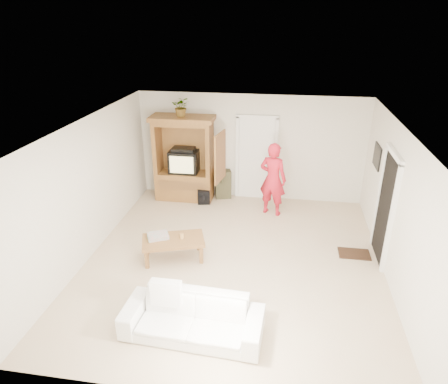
# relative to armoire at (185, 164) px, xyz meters

# --- Properties ---
(floor) EXTENTS (6.00, 6.00, 0.00)m
(floor) POSITION_rel_armoire_xyz_m (1.58, -2.66, -0.91)
(floor) COLOR tan
(floor) RESTS_ON ground
(ceiling) EXTENTS (6.00, 6.00, 0.00)m
(ceiling) POSITION_rel_armoire_xyz_m (1.58, -2.66, 1.69)
(ceiling) COLOR white
(ceiling) RESTS_ON floor
(wall_back) EXTENTS (5.50, 0.00, 5.50)m
(wall_back) POSITION_rel_armoire_xyz_m (1.58, 0.34, 0.39)
(wall_back) COLOR silver
(wall_back) RESTS_ON floor
(wall_front) EXTENTS (5.50, 0.00, 5.50)m
(wall_front) POSITION_rel_armoire_xyz_m (1.58, -5.66, 0.39)
(wall_front) COLOR silver
(wall_front) RESTS_ON floor
(wall_left) EXTENTS (0.00, 6.00, 6.00)m
(wall_left) POSITION_rel_armoire_xyz_m (-1.17, -2.66, 0.39)
(wall_left) COLOR silver
(wall_left) RESTS_ON floor
(wall_right) EXTENTS (0.00, 6.00, 6.00)m
(wall_right) POSITION_rel_armoire_xyz_m (4.33, -2.66, 0.39)
(wall_right) COLOR silver
(wall_right) RESTS_ON floor
(armoire) EXTENTS (1.82, 1.14, 2.10)m
(armoire) POSITION_rel_armoire_xyz_m (0.00, 0.00, 0.00)
(armoire) COLOR olive
(armoire) RESTS_ON floor
(door_back) EXTENTS (0.85, 0.05, 2.04)m
(door_back) POSITION_rel_armoire_xyz_m (1.73, 0.31, 0.11)
(door_back) COLOR white
(door_back) RESTS_ON floor
(doorway_right) EXTENTS (0.05, 0.90, 2.04)m
(doorway_right) POSITION_rel_armoire_xyz_m (4.30, -2.06, 0.11)
(doorway_right) COLOR black
(doorway_right) RESTS_ON floor
(framed_picture) EXTENTS (0.03, 0.60, 0.48)m
(framed_picture) POSITION_rel_armoire_xyz_m (4.31, -0.76, 0.69)
(framed_picture) COLOR black
(framed_picture) RESTS_ON wall_right
(doormat) EXTENTS (0.60, 0.40, 0.02)m
(doormat) POSITION_rel_armoire_xyz_m (3.88, -2.06, -0.90)
(doormat) COLOR #382316
(doormat) RESTS_ON floor
(plant) EXTENTS (0.45, 0.40, 0.46)m
(plant) POSITION_rel_armoire_xyz_m (-0.02, -0.03, 1.42)
(plant) COLOR #4C7238
(plant) RESTS_ON armoire
(man) EXTENTS (0.72, 0.59, 1.72)m
(man) POSITION_rel_armoire_xyz_m (2.18, -0.54, -0.05)
(man) COLOR red
(man) RESTS_ON floor
(sofa) EXTENTS (2.06, 0.89, 0.59)m
(sofa) POSITION_rel_armoire_xyz_m (1.25, -4.63, -0.61)
(sofa) COLOR white
(sofa) RESTS_ON floor
(coffee_table) EXTENTS (1.29, 0.96, 0.43)m
(coffee_table) POSITION_rel_armoire_xyz_m (0.44, -2.76, -0.54)
(coffee_table) COLOR brown
(coffee_table) RESTS_ON floor
(towel) EXTENTS (0.46, 0.42, 0.08)m
(towel) POSITION_rel_armoire_xyz_m (0.15, -2.76, -0.44)
(towel) COLOR #FF545D
(towel) RESTS_ON coffee_table
(candle) EXTENTS (0.08, 0.08, 0.10)m
(candle) POSITION_rel_armoire_xyz_m (0.60, -2.70, -0.43)
(candle) COLOR tan
(candle) RESTS_ON coffee_table
(backpack_black) EXTENTS (0.33, 0.23, 0.37)m
(backpack_black) POSITION_rel_armoire_xyz_m (0.52, -0.30, -0.73)
(backpack_black) COLOR black
(backpack_black) RESTS_ON floor
(backpack_olive) EXTENTS (0.45, 0.38, 0.73)m
(backpack_olive) POSITION_rel_armoire_xyz_m (0.92, 0.17, -0.55)
(backpack_olive) COLOR #47442B
(backpack_olive) RESTS_ON floor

